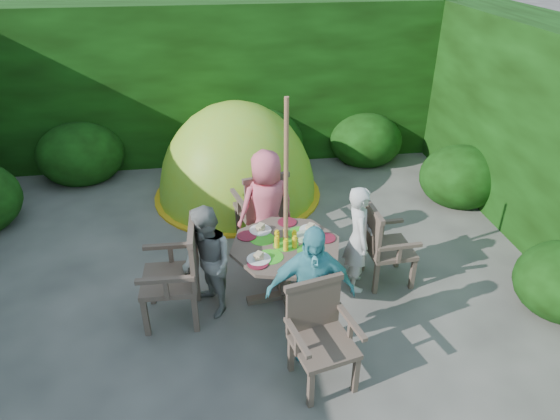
{
  "coord_description": "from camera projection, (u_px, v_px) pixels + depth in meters",
  "views": [
    {
      "loc": [
        -0.15,
        -4.2,
        3.48
      ],
      "look_at": [
        0.51,
        0.36,
        0.85
      ],
      "focal_mm": 32.0,
      "sensor_mm": 36.0,
      "label": 1
    }
  ],
  "objects": [
    {
      "name": "child_left",
      "position": [
        207.0,
        263.0,
        4.9
      ],
      "size": [
        0.66,
        0.72,
        1.2
      ],
      "primitive_type": "imported",
      "rotation": [
        0.0,
        0.0,
        -1.12
      ],
      "color": "gray",
      "rests_on": "ground"
    },
    {
      "name": "garden_chair_left",
      "position": [
        178.0,
        273.0,
        4.85
      ],
      "size": [
        0.57,
        0.63,
        1.02
      ],
      "rotation": [
        0.0,
        0.0,
        -1.6
      ],
      "color": "#44362C",
      "rests_on": "ground"
    },
    {
      "name": "child_right",
      "position": [
        358.0,
        239.0,
        5.26
      ],
      "size": [
        0.33,
        0.47,
        1.21
      ],
      "primitive_type": "imported",
      "rotation": [
        0.0,
        0.0,
        1.48
      ],
      "color": "silver",
      "rests_on": "ground"
    },
    {
      "name": "patio_table",
      "position": [
        286.0,
        253.0,
        5.1
      ],
      "size": [
        1.29,
        1.29,
        0.81
      ],
      "rotation": [
        0.0,
        0.0,
        0.12
      ],
      "color": "#44362C",
      "rests_on": "ground"
    },
    {
      "name": "garden_chair_front",
      "position": [
        320.0,
        333.0,
        4.22
      ],
      "size": [
        0.64,
        0.59,
        0.9
      ],
      "rotation": [
        0.0,
        0.0,
        0.23
      ],
      "color": "#44362C",
      "rests_on": "ground"
    },
    {
      "name": "garden_chair_right",
      "position": [
        383.0,
        244.0,
        5.4
      ],
      "size": [
        0.51,
        0.57,
        0.91
      ],
      "rotation": [
        0.0,
        0.0,
        1.62
      ],
      "color": "#44362C",
      "rests_on": "ground"
    },
    {
      "name": "parasol_pole",
      "position": [
        286.0,
        208.0,
        4.84
      ],
      "size": [
        0.05,
        0.05,
        2.2
      ],
      "primitive_type": "cylinder",
      "rotation": [
        0.0,
        0.0,
        0.12
      ],
      "color": "#905B39",
      "rests_on": "ground"
    },
    {
      "name": "garden_chair_back",
      "position": [
        262.0,
        207.0,
        6.05
      ],
      "size": [
        0.69,
        0.64,
        0.97
      ],
      "rotation": [
        0.0,
        0.0,
        3.39
      ],
      "color": "#44362C",
      "rests_on": "ground"
    },
    {
      "name": "child_back",
      "position": [
        267.0,
        207.0,
        5.72
      ],
      "size": [
        0.75,
        0.59,
        1.36
      ],
      "primitive_type": "imported",
      "rotation": [
        0.0,
        0.0,
        3.4
      ],
      "color": "#E75F73",
      "rests_on": "ground"
    },
    {
      "name": "dome_tent",
      "position": [
        238.0,
        195.0,
        7.42
      ],
      "size": [
        2.59,
        2.59,
        2.79
      ],
      "rotation": [
        0.0,
        0.0,
        0.15
      ],
      "color": "#9DC025",
      "rests_on": "ground"
    },
    {
      "name": "child_front",
      "position": [
        310.0,
        293.0,
        4.38
      ],
      "size": [
        0.82,
        0.39,
        1.35
      ],
      "primitive_type": "imported",
      "rotation": [
        0.0,
        0.0,
        -0.08
      ],
      "color": "#50B1BB",
      "rests_on": "ground"
    },
    {
      "name": "hedge_enclosure",
      "position": [
        225.0,
        143.0,
        5.88
      ],
      "size": [
        9.0,
        9.0,
        2.5
      ],
      "color": "black",
      "rests_on": "ground"
    },
    {
      "name": "ground",
      "position": [
        238.0,
        299.0,
        5.35
      ],
      "size": [
        60.0,
        60.0,
        0.0
      ],
      "primitive_type": "plane",
      "color": "#44413D",
      "rests_on": "ground"
    }
  ]
}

